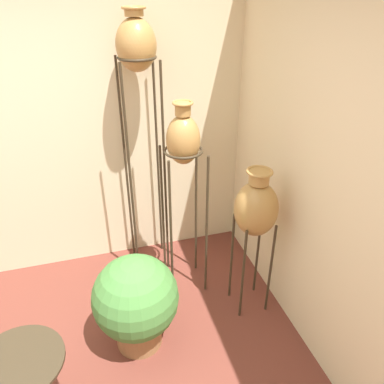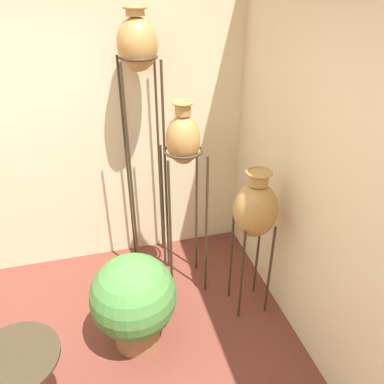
# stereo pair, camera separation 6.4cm
# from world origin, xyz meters

# --- Properties ---
(wall_back) EXTENTS (7.68, 0.06, 2.70)m
(wall_back) POSITION_xyz_m (0.00, 1.87, 1.35)
(wall_back) COLOR beige
(wall_back) RESTS_ON ground_plane
(vase_stand_tall) EXTENTS (0.30, 0.30, 2.20)m
(vase_stand_tall) POSITION_xyz_m (0.92, 1.62, 1.87)
(vase_stand_tall) COLOR #382D1E
(vase_stand_tall) RESTS_ON ground_plane
(vase_stand_medium) EXTENTS (0.31, 0.31, 1.63)m
(vase_stand_medium) POSITION_xyz_m (1.16, 1.24, 1.30)
(vase_stand_medium) COLOR #382D1E
(vase_stand_medium) RESTS_ON ground_plane
(vase_stand_short) EXTENTS (0.32, 0.32, 1.23)m
(vase_stand_short) POSITION_xyz_m (1.59, 0.86, 0.92)
(vase_stand_short) COLOR #382D1E
(vase_stand_short) RESTS_ON ground_plane
(side_table) EXTENTS (0.48, 0.48, 0.63)m
(side_table) POSITION_xyz_m (-0.01, 0.26, 0.46)
(side_table) COLOR #382D1E
(side_table) RESTS_ON ground_plane
(potted_plant) EXTENTS (0.60, 0.60, 0.74)m
(potted_plant) POSITION_xyz_m (0.67, 0.72, 0.41)
(potted_plant) COLOR olive
(potted_plant) RESTS_ON ground_plane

